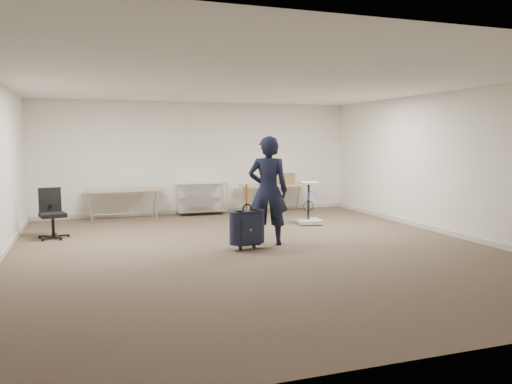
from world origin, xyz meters
name	(u,v)px	position (x,y,z in m)	size (l,w,h in m)	color
ground	(256,249)	(0.00, 0.00, 0.00)	(9.00, 9.00, 0.00)	#4D3D2F
room_shell	(233,232)	(0.00, 1.38, 0.05)	(8.00, 9.00, 9.00)	white
folding_table_left	(123,191)	(-1.90, 3.95, 0.68)	(1.80, 0.75, 0.73)	#957B5B
folding_table_right	(276,186)	(1.90, 3.95, 0.68)	(1.80, 0.75, 0.73)	#957B5B
wire_shelf	(202,197)	(0.00, 4.20, 0.44)	(1.22, 0.47, 0.80)	silver
person	(268,191)	(0.34, 0.34, 0.97)	(0.70, 0.46, 1.93)	black
suitcase	(247,227)	(-0.14, 0.05, 0.38)	(0.44, 0.30, 1.12)	black
office_chair	(53,223)	(-3.34, 2.17, 0.29)	(0.58, 0.58, 0.96)	black
equipment_cart	(309,213)	(1.95, 2.06, 0.25)	(0.58, 0.58, 0.94)	beige
cardboard_box	(287,179)	(2.21, 4.02, 0.86)	(0.36, 0.27, 0.27)	olive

